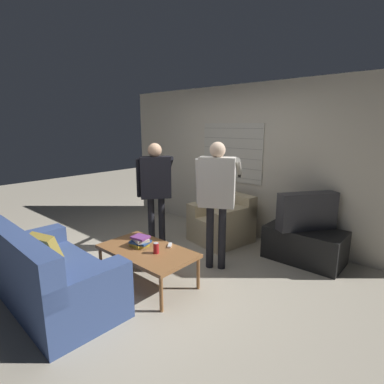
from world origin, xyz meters
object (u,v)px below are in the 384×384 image
(person_left_standing, at_px, (156,183))
(person_right_standing, at_px, (217,190))
(couch_blue, at_px, (49,276))
(book_stack, at_px, (140,241))
(armchair_beige, at_px, (223,222))
(coffee_table, at_px, (147,252))
(tv, at_px, (307,211))
(spare_remote, at_px, (170,245))
(soda_can, at_px, (156,248))

(person_left_standing, distance_m, person_right_standing, 1.07)
(couch_blue, relative_size, person_left_standing, 1.05)
(person_left_standing, height_order, book_stack, person_left_standing)
(armchair_beige, height_order, coffee_table, armchair_beige)
(armchair_beige, xyz_separation_m, tv, (1.31, 0.14, 0.41))
(couch_blue, relative_size, coffee_table, 1.44)
(coffee_table, height_order, spare_remote, spare_remote)
(tv, distance_m, book_stack, 2.30)
(person_right_standing, bearing_deg, armchair_beige, 91.61)
(couch_blue, relative_size, book_stack, 6.50)
(person_left_standing, bearing_deg, spare_remote, -85.55)
(person_right_standing, bearing_deg, person_left_standing, 156.55)
(coffee_table, relative_size, person_left_standing, 0.73)
(coffee_table, height_order, book_stack, book_stack)
(armchair_beige, distance_m, soda_can, 1.76)
(spare_remote, bearing_deg, couch_blue, -152.87)
(couch_blue, height_order, spare_remote, couch_blue)
(armchair_beige, height_order, tv, tv)
(armchair_beige, bearing_deg, soda_can, 111.21)
(person_left_standing, bearing_deg, armchair_beige, 6.06)
(tv, bearing_deg, book_stack, -0.22)
(couch_blue, height_order, book_stack, couch_blue)
(couch_blue, xyz_separation_m, spare_remote, (0.59, 1.23, 0.13))
(armchair_beige, bearing_deg, person_left_standing, 70.81)
(couch_blue, distance_m, book_stack, 1.05)
(soda_can, bearing_deg, tv, 61.22)
(couch_blue, xyz_separation_m, tv, (1.64, 2.85, 0.41))
(soda_can, bearing_deg, person_left_standing, 137.60)
(couch_blue, bearing_deg, tv, 62.16)
(book_stack, bearing_deg, armchair_beige, 89.34)
(coffee_table, distance_m, book_stack, 0.17)
(tv, distance_m, spare_remote, 1.96)
(book_stack, distance_m, soda_can, 0.30)
(person_left_standing, bearing_deg, soda_can, -95.22)
(couch_blue, height_order, armchair_beige, couch_blue)
(person_right_standing, distance_m, soda_can, 1.07)
(person_left_standing, bearing_deg, tv, -22.77)
(book_stack, xyz_separation_m, spare_remote, (0.28, 0.24, -0.05))
(soda_can, bearing_deg, armchair_beige, 99.29)
(couch_blue, distance_m, spare_remote, 1.36)
(coffee_table, distance_m, person_left_standing, 1.23)
(couch_blue, distance_m, tv, 3.31)
(armchair_beige, distance_m, person_right_standing, 1.24)
(book_stack, bearing_deg, spare_remote, 40.44)
(soda_can, xyz_separation_m, spare_remote, (-0.02, 0.25, -0.05))
(armchair_beige, distance_m, tv, 1.38)
(armchair_beige, xyz_separation_m, person_right_standing, (0.50, -0.85, 0.75))
(armchair_beige, xyz_separation_m, person_left_standing, (-0.57, -0.95, 0.71))
(soda_can, distance_m, spare_remote, 0.25)
(person_right_standing, xyz_separation_m, book_stack, (-0.52, -0.87, -0.58))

